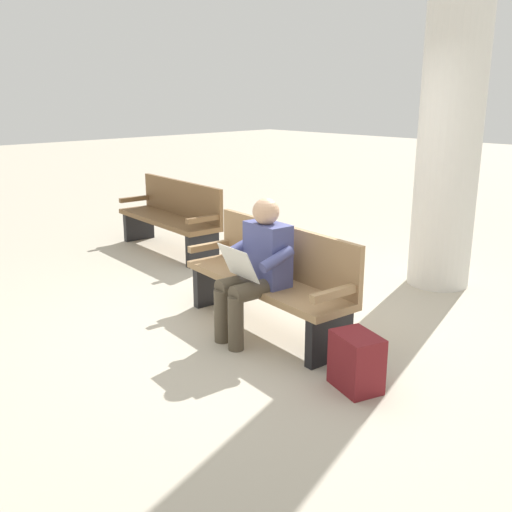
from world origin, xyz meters
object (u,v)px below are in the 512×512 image
person_seated (257,266)px  bench_near (271,277)px  bench_far (172,216)px  backpack (357,362)px  support_pillar (455,83)px

person_seated → bench_near: bearing=-67.3°
bench_near → bench_far: bearing=-11.9°
bench_near → person_seated: person_seated is taller
person_seated → backpack: size_ratio=2.87×
bench_near → backpack: bench_near is taller
bench_near → support_pillar: bearing=-93.7°
bench_near → support_pillar: 2.73m
backpack → bench_far: bench_far is taller
person_seated → bench_far: person_seated is taller
backpack → support_pillar: (0.80, -2.51, 1.89)m
person_seated → bench_far: bearing=-15.9°
bench_near → bench_far: same height
support_pillar → bench_far: bearing=22.2°
bench_far → support_pillar: support_pillar is taller
backpack → person_seated: bearing=-5.5°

